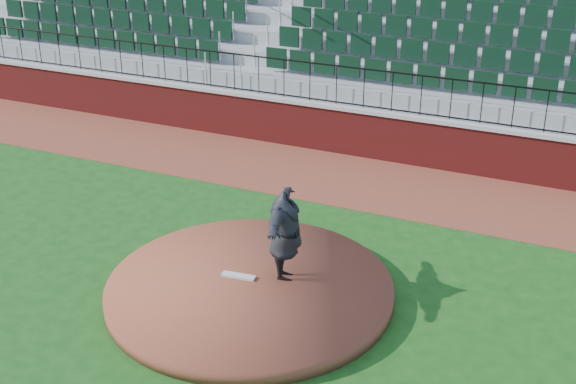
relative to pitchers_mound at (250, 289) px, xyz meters
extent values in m
plane|color=#164914|center=(-0.04, 0.28, -0.12)|extent=(90.00, 90.00, 0.00)
cube|color=brown|center=(-0.04, 5.68, -0.12)|extent=(34.00, 3.20, 0.01)
cube|color=maroon|center=(-0.04, 7.28, 0.47)|extent=(34.00, 0.35, 1.20)
cube|color=#B7B7B7|center=(-0.04, 7.28, 1.12)|extent=(34.00, 0.45, 0.10)
cube|color=maroon|center=(-0.04, 12.81, 2.62)|extent=(34.00, 0.50, 5.50)
cylinder|color=brown|center=(0.00, 0.00, 0.00)|extent=(5.15, 5.15, 0.25)
cube|color=silver|center=(-0.28, 0.12, 0.15)|extent=(0.64, 0.23, 0.04)
imported|color=black|center=(0.50, 0.46, 0.98)|extent=(1.15, 2.19, 1.72)
camera|label=1|loc=(5.42, -10.41, 7.30)|focal=47.60mm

